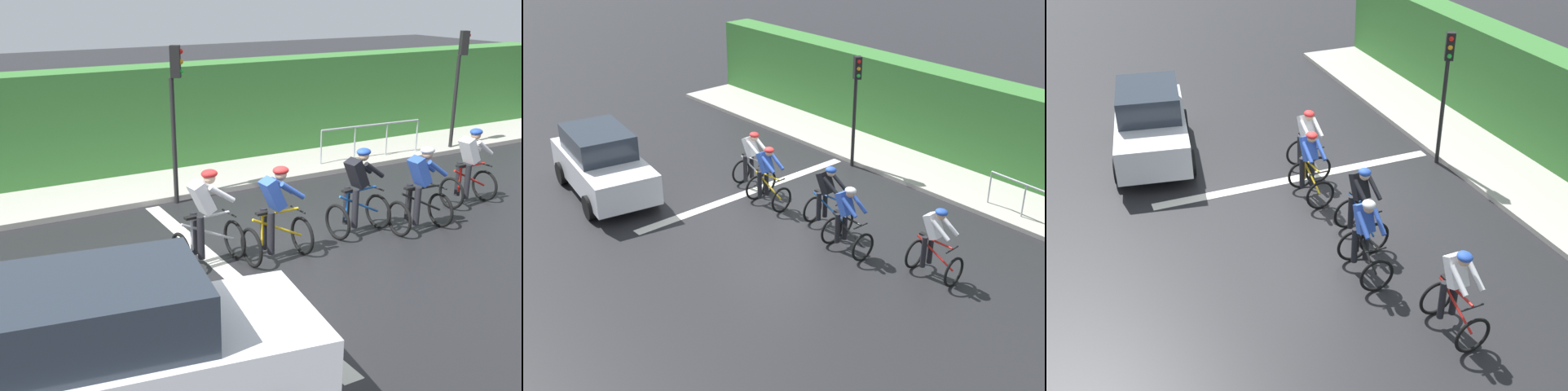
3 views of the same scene
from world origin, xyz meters
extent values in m
plane|color=black|center=(0.00, 0.00, 0.00)|extent=(80.00, 80.00, 0.00)
cube|color=#ADA89E|center=(-5.02, 2.00, 0.06)|extent=(2.80, 23.14, 0.12)
cube|color=silver|center=(0.00, -1.12, 0.00)|extent=(7.00, 0.30, 0.01)
torus|color=black|center=(-0.39, 5.38, 0.34)|extent=(0.68, 0.08, 0.68)
torus|color=black|center=(-0.36, 4.36, 0.34)|extent=(0.68, 0.08, 0.68)
cylinder|color=red|center=(-0.38, 4.87, 0.59)|extent=(0.07, 0.99, 0.51)
cylinder|color=red|center=(-0.37, 4.57, 0.62)|extent=(0.04, 0.04, 0.55)
cylinder|color=red|center=(-0.38, 4.92, 0.87)|extent=(0.06, 0.71, 0.04)
cube|color=black|center=(-0.37, 4.57, 0.91)|extent=(0.11, 0.22, 0.04)
cylinder|color=black|center=(-0.39, 5.28, 0.84)|extent=(0.42, 0.04, 0.03)
cube|color=white|center=(-0.37, 4.77, 1.21)|extent=(0.31, 0.42, 0.57)
sphere|color=tan|center=(-0.38, 4.92, 1.52)|extent=(0.20, 0.20, 0.20)
ellipsoid|color=#264CB2|center=(-0.38, 4.92, 1.59)|extent=(0.25, 0.29, 0.14)
cylinder|color=black|center=(-0.49, 4.67, 0.57)|extent=(0.12, 0.12, 0.74)
cylinder|color=black|center=(-0.25, 4.67, 0.57)|extent=(0.12, 0.12, 0.74)
cylinder|color=white|center=(-0.54, 5.05, 1.26)|extent=(0.10, 0.48, 0.37)
cylinder|color=white|center=(-0.22, 5.06, 1.26)|extent=(0.10, 0.48, 0.37)
torus|color=black|center=(0.29, 3.40, 0.34)|extent=(0.68, 0.08, 0.68)
torus|color=black|center=(0.26, 2.38, 0.34)|extent=(0.68, 0.08, 0.68)
cylinder|color=black|center=(0.27, 2.89, 0.59)|extent=(0.07, 0.99, 0.51)
cylinder|color=black|center=(0.26, 2.59, 0.62)|extent=(0.04, 0.04, 0.55)
cylinder|color=black|center=(0.27, 2.94, 0.87)|extent=(0.06, 0.71, 0.04)
cube|color=black|center=(0.26, 2.59, 0.91)|extent=(0.11, 0.22, 0.04)
cylinder|color=black|center=(0.28, 3.30, 0.84)|extent=(0.42, 0.04, 0.03)
cube|color=#2D51B7|center=(0.27, 2.79, 1.21)|extent=(0.31, 0.42, 0.57)
sphere|color=tan|center=(0.27, 2.94, 1.52)|extent=(0.20, 0.20, 0.20)
ellipsoid|color=silver|center=(0.27, 2.94, 1.59)|extent=(0.25, 0.29, 0.14)
cylinder|color=black|center=(0.15, 2.69, 0.57)|extent=(0.12, 0.12, 0.74)
cylinder|color=black|center=(0.39, 2.68, 0.57)|extent=(0.12, 0.12, 0.74)
cylinder|color=#2D51B7|center=(0.12, 3.08, 1.26)|extent=(0.10, 0.48, 0.37)
cylinder|color=#2D51B7|center=(0.44, 3.07, 1.26)|extent=(0.10, 0.48, 0.37)
torus|color=black|center=(-0.25, 2.30, 0.34)|extent=(0.68, 0.12, 0.68)
torus|color=black|center=(-0.16, 1.28, 0.34)|extent=(0.68, 0.12, 0.68)
cylinder|color=#1E59B2|center=(-0.20, 1.79, 0.59)|extent=(0.13, 0.99, 0.51)
cylinder|color=#1E59B2|center=(-0.18, 1.48, 0.62)|extent=(0.04, 0.04, 0.55)
cylinder|color=#1E59B2|center=(-0.21, 1.84, 0.87)|extent=(0.10, 0.72, 0.04)
cube|color=black|center=(-0.18, 1.48, 0.91)|extent=(0.12, 0.23, 0.04)
cylinder|color=black|center=(-0.24, 2.19, 0.84)|extent=(0.42, 0.07, 0.03)
cube|color=black|center=(-0.19, 1.69, 1.21)|extent=(0.33, 0.43, 0.57)
sphere|color=beige|center=(-0.21, 1.84, 1.52)|extent=(0.20, 0.20, 0.20)
ellipsoid|color=#264CB2|center=(-0.21, 1.84, 1.59)|extent=(0.26, 0.30, 0.14)
cylinder|color=black|center=(-0.30, 1.57, 0.57)|extent=(0.12, 0.12, 0.74)
cylinder|color=black|center=(-0.07, 1.60, 0.57)|extent=(0.12, 0.12, 0.74)
cylinder|color=black|center=(-0.38, 1.96, 1.26)|extent=(0.13, 0.48, 0.37)
cylinder|color=black|center=(-0.06, 1.98, 1.26)|extent=(0.13, 0.48, 0.37)
torus|color=black|center=(0.07, 0.36, 0.34)|extent=(0.68, 0.08, 0.68)
torus|color=black|center=(0.10, -0.66, 0.34)|extent=(0.68, 0.08, 0.68)
cylinder|color=gold|center=(0.08, -0.15, 0.59)|extent=(0.07, 0.99, 0.51)
cylinder|color=gold|center=(0.09, -0.46, 0.62)|extent=(0.04, 0.04, 0.55)
cylinder|color=gold|center=(0.08, -0.10, 0.87)|extent=(0.07, 0.72, 0.04)
cube|color=black|center=(0.09, -0.46, 0.91)|extent=(0.11, 0.22, 0.04)
cylinder|color=black|center=(0.07, 0.25, 0.84)|extent=(0.42, 0.05, 0.03)
cube|color=#2D51B7|center=(0.09, -0.26, 1.21)|extent=(0.31, 0.42, 0.57)
sphere|color=tan|center=(0.08, -0.10, 1.52)|extent=(0.20, 0.20, 0.20)
ellipsoid|color=red|center=(0.08, -0.10, 1.59)|extent=(0.25, 0.29, 0.14)
cylinder|color=black|center=(-0.03, -0.36, 0.57)|extent=(0.12, 0.12, 0.74)
cylinder|color=black|center=(0.21, -0.35, 0.57)|extent=(0.12, 0.12, 0.74)
cylinder|color=#2D51B7|center=(-0.08, 0.02, 1.26)|extent=(0.10, 0.48, 0.37)
cylinder|color=#2D51B7|center=(0.24, 0.03, 1.26)|extent=(0.10, 0.48, 0.37)
torus|color=black|center=(-0.36, -0.75, 0.34)|extent=(0.68, 0.12, 0.68)
torus|color=black|center=(-0.27, -1.76, 0.34)|extent=(0.68, 0.12, 0.68)
cylinder|color=silver|center=(-0.32, -1.25, 0.59)|extent=(0.13, 0.99, 0.51)
cylinder|color=silver|center=(-0.29, -1.56, 0.62)|extent=(0.04, 0.04, 0.55)
cylinder|color=silver|center=(-0.32, -1.20, 0.87)|extent=(0.10, 0.72, 0.04)
cube|color=black|center=(-0.29, -1.56, 0.91)|extent=(0.12, 0.23, 0.04)
cylinder|color=black|center=(-0.35, -0.85, 0.84)|extent=(0.42, 0.07, 0.03)
cube|color=white|center=(-0.31, -1.36, 1.21)|extent=(0.33, 0.43, 0.57)
sphere|color=beige|center=(-0.32, -1.20, 1.52)|extent=(0.20, 0.20, 0.20)
ellipsoid|color=red|center=(-0.32, -1.20, 1.59)|extent=(0.26, 0.30, 0.14)
cylinder|color=black|center=(-0.42, -1.47, 0.57)|extent=(0.12, 0.12, 0.74)
cylinder|color=black|center=(-0.18, -1.45, 0.57)|extent=(0.12, 0.12, 0.74)
cylinder|color=white|center=(-0.49, -1.09, 1.26)|extent=(0.13, 0.48, 0.37)
cylinder|color=white|center=(-0.17, -1.06, 1.26)|extent=(0.13, 0.48, 0.37)
cube|color=silver|center=(2.94, -3.67, 0.70)|extent=(2.35, 4.32, 0.80)
cube|color=#262D38|center=(2.90, -3.92, 1.43)|extent=(1.83, 2.35, 0.66)
cylinder|color=black|center=(2.32, -2.28, 0.32)|extent=(0.32, 0.67, 0.64)
cylinder|color=black|center=(3.97, -2.55, 0.32)|extent=(0.32, 0.67, 0.64)
cylinder|color=black|center=(1.91, -4.79, 0.32)|extent=(0.32, 0.67, 0.64)
cylinder|color=black|center=(3.55, -5.06, 0.32)|extent=(0.32, 0.67, 0.64)
cube|color=#EAEACC|center=(2.76, -1.61, 0.80)|extent=(0.29, 0.12, 0.16)
cube|color=#EAEACC|center=(3.77, -1.77, 0.80)|extent=(0.29, 0.12, 0.16)
cylinder|color=black|center=(-3.52, -0.55, 1.35)|extent=(0.10, 0.10, 2.70)
cube|color=black|center=(-3.48, -0.46, 3.02)|extent=(0.27, 0.27, 0.64)
sphere|color=red|center=(-3.42, -0.37, 3.22)|extent=(0.11, 0.11, 0.11)
sphere|color=orange|center=(-3.42, -0.37, 3.02)|extent=(0.11, 0.11, 0.11)
sphere|color=green|center=(-3.42, -0.37, 2.82)|extent=(0.11, 0.11, 0.11)
camera|label=1|loc=(8.34, -5.11, 4.41)|focal=42.29mm
camera|label=2|loc=(10.36, 12.20, 8.01)|focal=46.73mm
camera|label=3|loc=(5.06, 11.57, 7.52)|focal=44.67mm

